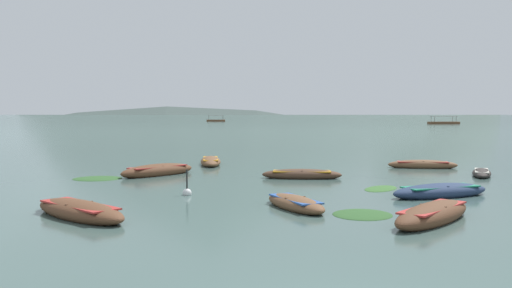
{
  "coord_description": "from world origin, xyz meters",
  "views": [
    {
      "loc": [
        -1.29,
        -7.62,
        3.21
      ],
      "look_at": [
        -2.25,
        40.54,
        0.41
      ],
      "focal_mm": 37.48,
      "sensor_mm": 36.0,
      "label": 1
    }
  ],
  "objects_px": {
    "rowboat_0": "(211,161)",
    "rowboat_7": "(423,165)",
    "rowboat_2": "(295,203)",
    "rowboat_9": "(79,211)",
    "ferry_1": "(216,120)",
    "mooring_buoy": "(187,192)",
    "rowboat_3": "(440,191)",
    "rowboat_4": "(158,171)",
    "ferry_0": "(444,123)",
    "rowboat_5": "(482,173)",
    "rowboat_6": "(433,214)",
    "rowboat_1": "(302,175)"
  },
  "relations": [
    {
      "from": "rowboat_0",
      "to": "ferry_1",
      "type": "bearing_deg",
      "value": 95.33
    },
    {
      "from": "rowboat_4",
      "to": "rowboat_7",
      "type": "height_order",
      "value": "rowboat_4"
    },
    {
      "from": "rowboat_2",
      "to": "rowboat_6",
      "type": "distance_m",
      "value": 4.49
    },
    {
      "from": "rowboat_1",
      "to": "rowboat_4",
      "type": "relative_size",
      "value": 0.94
    },
    {
      "from": "rowboat_2",
      "to": "rowboat_9",
      "type": "height_order",
      "value": "rowboat_9"
    },
    {
      "from": "rowboat_5",
      "to": "ferry_0",
      "type": "relative_size",
      "value": 0.38
    },
    {
      "from": "rowboat_3",
      "to": "ferry_1",
      "type": "xyz_separation_m",
      "value": [
        -25.98,
        181.58,
        0.25
      ]
    },
    {
      "from": "rowboat_6",
      "to": "rowboat_7",
      "type": "height_order",
      "value": "rowboat_6"
    },
    {
      "from": "rowboat_9",
      "to": "ferry_1",
      "type": "xyz_separation_m",
      "value": [
        -13.51,
        185.94,
        0.25
      ]
    },
    {
      "from": "rowboat_7",
      "to": "mooring_buoy",
      "type": "xyz_separation_m",
      "value": [
        -12.24,
        -10.56,
        -0.08
      ]
    },
    {
      "from": "rowboat_5",
      "to": "ferry_0",
      "type": "height_order",
      "value": "ferry_0"
    },
    {
      "from": "rowboat_9",
      "to": "mooring_buoy",
      "type": "relative_size",
      "value": 3.8
    },
    {
      "from": "rowboat_1",
      "to": "ferry_0",
      "type": "height_order",
      "value": "ferry_0"
    },
    {
      "from": "rowboat_4",
      "to": "rowboat_9",
      "type": "height_order",
      "value": "rowboat_4"
    },
    {
      "from": "rowboat_4",
      "to": "ferry_1",
      "type": "xyz_separation_m",
      "value": [
        -13.65,
        174.75,
        0.22
      ]
    },
    {
      "from": "ferry_1",
      "to": "rowboat_7",
      "type": "bearing_deg",
      "value": -80.56
    },
    {
      "from": "rowboat_9",
      "to": "ferry_0",
      "type": "relative_size",
      "value": 0.46
    },
    {
      "from": "mooring_buoy",
      "to": "rowboat_9",
      "type": "bearing_deg",
      "value": -120.36
    },
    {
      "from": "rowboat_5",
      "to": "mooring_buoy",
      "type": "distance_m",
      "value": 15.67
    },
    {
      "from": "rowboat_1",
      "to": "ferry_0",
      "type": "relative_size",
      "value": 0.44
    },
    {
      "from": "rowboat_1",
      "to": "mooring_buoy",
      "type": "bearing_deg",
      "value": -131.58
    },
    {
      "from": "rowboat_2",
      "to": "rowboat_9",
      "type": "relative_size",
      "value": 0.83
    },
    {
      "from": "ferry_1",
      "to": "rowboat_2",
      "type": "bearing_deg",
      "value": -83.73
    },
    {
      "from": "rowboat_4",
      "to": "rowboat_6",
      "type": "xyz_separation_m",
      "value": [
        10.56,
        -11.63,
        -0.01
      ]
    },
    {
      "from": "ferry_0",
      "to": "mooring_buoy",
      "type": "height_order",
      "value": "ferry_0"
    },
    {
      "from": "rowboat_5",
      "to": "rowboat_9",
      "type": "xyz_separation_m",
      "value": [
        -16.8,
        -11.26,
        0.06
      ]
    },
    {
      "from": "rowboat_5",
      "to": "rowboat_4",
      "type": "bearing_deg",
      "value": -179.79
    },
    {
      "from": "rowboat_0",
      "to": "rowboat_3",
      "type": "distance_m",
      "value": 16.13
    },
    {
      "from": "ferry_0",
      "to": "ferry_1",
      "type": "distance_m",
      "value": 84.31
    },
    {
      "from": "rowboat_4",
      "to": "mooring_buoy",
      "type": "relative_size",
      "value": 3.81
    },
    {
      "from": "rowboat_1",
      "to": "rowboat_4",
      "type": "bearing_deg",
      "value": 170.7
    },
    {
      "from": "rowboat_6",
      "to": "mooring_buoy",
      "type": "xyz_separation_m",
      "value": [
        -8.05,
        4.95,
        -0.11
      ]
    },
    {
      "from": "rowboat_9",
      "to": "ferry_1",
      "type": "relative_size",
      "value": 0.59
    },
    {
      "from": "rowboat_5",
      "to": "mooring_buoy",
      "type": "relative_size",
      "value": 3.08
    },
    {
      "from": "rowboat_1",
      "to": "rowboat_9",
      "type": "height_order",
      "value": "rowboat_9"
    },
    {
      "from": "ferry_0",
      "to": "mooring_buoy",
      "type": "relative_size",
      "value": 8.21
    },
    {
      "from": "rowboat_6",
      "to": "mooring_buoy",
      "type": "relative_size",
      "value": 3.75
    },
    {
      "from": "rowboat_1",
      "to": "mooring_buoy",
      "type": "relative_size",
      "value": 3.58
    },
    {
      "from": "ferry_1",
      "to": "rowboat_9",
      "type": "bearing_deg",
      "value": -85.84
    },
    {
      "from": "rowboat_0",
      "to": "rowboat_7",
      "type": "bearing_deg",
      "value": -8.06
    },
    {
      "from": "rowboat_0",
      "to": "rowboat_5",
      "type": "bearing_deg",
      "value": -21.11
    },
    {
      "from": "rowboat_2",
      "to": "mooring_buoy",
      "type": "xyz_separation_m",
      "value": [
        -4.09,
        2.84,
        -0.06
      ]
    },
    {
      "from": "rowboat_9",
      "to": "ferry_1",
      "type": "distance_m",
      "value": 186.44
    },
    {
      "from": "rowboat_3",
      "to": "rowboat_6",
      "type": "bearing_deg",
      "value": -110.27
    },
    {
      "from": "rowboat_1",
      "to": "rowboat_7",
      "type": "bearing_deg",
      "value": 34.54
    },
    {
      "from": "rowboat_3",
      "to": "ferry_1",
      "type": "height_order",
      "value": "ferry_1"
    },
    {
      "from": "rowboat_5",
      "to": "rowboat_6",
      "type": "bearing_deg",
      "value": -117.55
    },
    {
      "from": "rowboat_0",
      "to": "rowboat_6",
      "type": "xyz_separation_m",
      "value": [
        8.42,
        -17.3,
        0.02
      ]
    },
    {
      "from": "rowboat_0",
      "to": "rowboat_4",
      "type": "xyz_separation_m",
      "value": [
        -2.13,
        -5.67,
        0.03
      ]
    },
    {
      "from": "rowboat_2",
      "to": "rowboat_9",
      "type": "xyz_separation_m",
      "value": [
        -6.73,
        -1.69,
        0.03
      ]
    }
  ]
}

